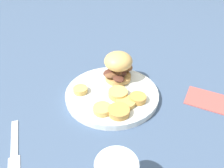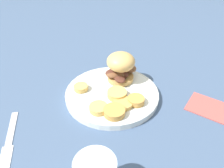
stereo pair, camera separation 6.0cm
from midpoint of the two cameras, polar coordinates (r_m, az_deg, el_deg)
The scene contains 11 objects.
ground_plane at distance 0.63m, azimuth 2.74°, elevation -3.33°, with size 4.00×4.00×0.00m, color #3D5170.
dinner_plate at distance 0.62m, azimuth 2.77°, elevation -2.58°, with size 0.26×0.26×0.02m.
sandwich at distance 0.65m, azimuth 4.91°, elevation 4.29°, with size 0.11×0.09×0.09m.
potato_round_0 at distance 0.62m, azimuth -5.39°, elevation -1.01°, with size 0.04×0.04×0.01m, color tan.
potato_round_1 at distance 0.57m, azimuth 5.91°, elevation -5.17°, with size 0.05×0.05×0.01m, color tan.
potato_round_2 at distance 0.60m, azimuth 4.60°, elevation -2.54°, with size 0.05×0.05×0.02m, color tan.
potato_round_3 at distance 0.58m, azimuth 9.26°, elevation -4.32°, with size 0.05×0.05×0.02m, color #BC8942.
potato_round_4 at distance 0.55m, azimuth 3.81°, elevation -7.34°, with size 0.05×0.05×0.02m, color #BC8942.
potato_round_5 at distance 0.55m, azimuth -0.43°, elevation -6.43°, with size 0.05×0.05×0.01m, color tan.
fork at distance 0.56m, azimuth -22.37°, elevation -13.09°, with size 0.07×0.17×0.00m.
napkin at distance 0.66m, azimuth 27.59°, elevation -5.92°, with size 0.14×0.09×0.01m, color #B24C47.
Camera 2 is at (0.25, 0.42, 0.40)m, focal length 35.00 mm.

